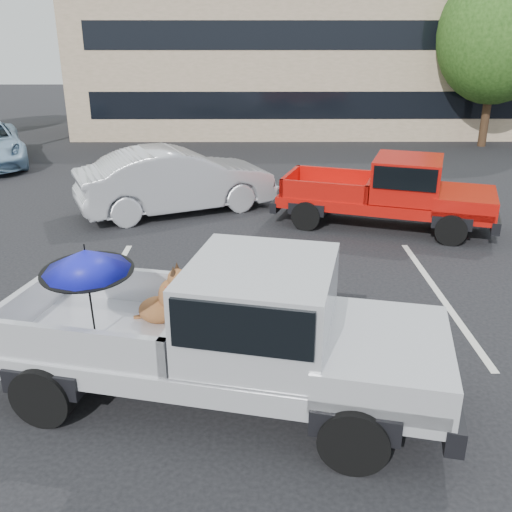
% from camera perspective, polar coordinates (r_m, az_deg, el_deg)
% --- Properties ---
extents(ground, '(90.00, 90.00, 0.00)m').
position_cam_1_polar(ground, '(8.35, 1.88, -9.86)').
color(ground, black).
rests_on(ground, ground).
extents(stripe_left, '(0.12, 5.00, 0.01)m').
position_cam_1_polar(stripe_left, '(10.45, -15.25, -3.84)').
color(stripe_left, silver).
rests_on(stripe_left, ground).
extents(stripe_right, '(0.12, 5.00, 0.01)m').
position_cam_1_polar(stripe_right, '(10.63, 17.88, -3.69)').
color(stripe_right, silver).
rests_on(stripe_right, ground).
extents(motel_building, '(20.40, 8.40, 6.30)m').
position_cam_1_polar(motel_building, '(28.22, 4.59, 19.18)').
color(motel_building, tan).
rests_on(motel_building, ground).
extents(tree_right, '(4.46, 4.46, 6.78)m').
position_cam_1_polar(tree_right, '(24.92, 22.99, 19.67)').
color(tree_right, '#332114').
rests_on(tree_right, ground).
extents(tree_back, '(4.68, 4.68, 7.11)m').
position_cam_1_polar(tree_back, '(31.75, 11.92, 21.26)').
color(tree_back, '#332114').
rests_on(tree_back, ground).
extents(silver_pickup, '(5.98, 3.17, 2.06)m').
position_cam_1_polar(silver_pickup, '(6.89, -1.56, -7.05)').
color(silver_pickup, black).
rests_on(silver_pickup, ground).
extents(red_pickup, '(5.39, 3.30, 1.68)m').
position_cam_1_polar(red_pickup, '(13.73, 14.14, 6.43)').
color(red_pickup, black).
rests_on(red_pickup, ground).
extents(silver_sedan, '(5.26, 3.62, 1.64)m').
position_cam_1_polar(silver_sedan, '(14.76, -7.92, 7.53)').
color(silver_sedan, silver).
rests_on(silver_sedan, ground).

